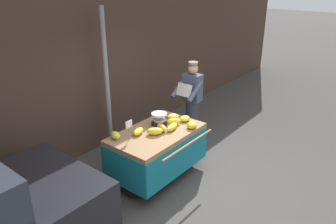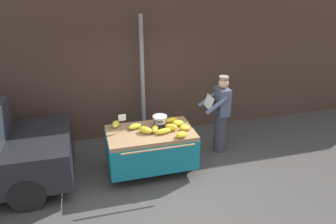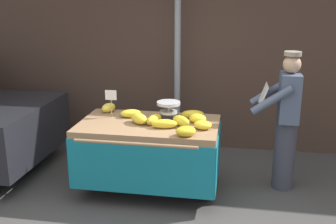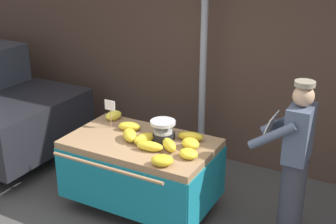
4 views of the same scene
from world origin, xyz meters
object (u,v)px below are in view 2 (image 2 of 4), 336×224
Objects in this scene: banana_bunch_0 at (164,131)px; banana_bunch_5 at (116,124)px; banana_bunch_4 at (171,120)px; price_sign at (122,119)px; banana_bunch_8 at (185,128)px; vendor_person at (221,114)px; banana_bunch_2 at (171,127)px; banana_cart at (151,142)px; banana_bunch_6 at (145,130)px; banana_bunch_9 at (178,123)px; weighing_scale at (160,122)px; street_pole at (143,81)px; banana_bunch_1 at (181,135)px; banana_bunch_3 at (135,126)px; banana_bunch_7 at (155,129)px.

banana_bunch_5 is (-0.82, 0.52, 0.01)m from banana_bunch_0.
banana_bunch_5 is (-1.09, 0.09, 0.01)m from banana_bunch_4.
price_sign is 1.15× the size of banana_bunch_0.
price_sign is 1.67× the size of banana_bunch_8.
vendor_person is (1.39, 0.55, -0.06)m from banana_bunch_0.
banana_bunch_2 is at bearing 166.61° from banana_bunch_8.
banana_cart is 0.76m from banana_bunch_5.
banana_cart is at bearing 169.16° from banana_bunch_8.
banana_bunch_6 is 0.69m from banana_bunch_9.
banana_bunch_0 is at bearing -37.31° from banana_cart.
weighing_scale is 0.50m from banana_bunch_8.
street_pole is 1.63m from banana_bunch_8.
banana_bunch_1 reaches higher than banana_bunch_3.
price_sign is 0.64m from banana_bunch_7.
banana_cart is at bearing -34.62° from banana_bunch_3.
street_pole reaches higher than banana_bunch_5.
weighing_scale is at bearing 118.25° from banana_bunch_1.
banana_bunch_3 is 1.88m from vendor_person.
banana_bunch_7 is (-0.41, -0.31, 0.01)m from banana_bunch_4.
banana_bunch_9 is at bearing 11.64° from banana_bunch_6.
banana_bunch_4 is 1.34× the size of banana_bunch_9.
price_sign is 1.09m from banana_bunch_9.
banana_bunch_0 is at bearing -86.95° from street_pole.
weighing_scale is 1.28× the size of banana_bunch_5.
banana_bunch_8 is at bearing -69.62° from banana_bunch_9.
banana_bunch_7 is (-0.14, 0.12, 0.01)m from banana_bunch_0.
banana_bunch_2 is at bearing -79.62° from street_pole.
price_sign reaches higher than banana_bunch_7.
price_sign is 1.18× the size of banana_bunch_4.
banana_bunch_4 is at bearing 37.46° from banana_bunch_7.
banana_bunch_7 is (0.69, -0.41, 0.00)m from banana_bunch_5.
banana_bunch_5 is (-0.82, 0.24, -0.06)m from weighing_scale.
banana_bunch_9 is at bearing 8.80° from banana_cart.
banana_bunch_1 is 0.94m from banana_bunch_3.
street_pole is 1.39m from price_sign.
banana_bunch_5 is (-0.35, 0.18, 0.01)m from banana_bunch_3.
street_pole reaches higher than banana_bunch_2.
banana_bunch_3 is at bearing 173.78° from banana_bunch_9.
banana_bunch_8 is (0.51, -1.47, -0.49)m from street_pole.
banana_bunch_3 and banana_bunch_8 have the same top height.
banana_bunch_6 is at bearing 150.40° from banana_bunch_1.
weighing_scale is 0.36m from banana_bunch_9.
banana_bunch_2 is (0.26, -1.41, -0.48)m from street_pole.
banana_cart is 7.77× the size of banana_bunch_9.
banana_bunch_6 reaches higher than banana_bunch_5.
street_pole is 1.67× the size of vendor_person.
banana_bunch_4 is 1.41× the size of banana_bunch_8.
vendor_person is (1.04, 0.30, -0.07)m from banana_bunch_9.
weighing_scale reaches higher than banana_bunch_7.
street_pole is 1.48m from banana_bunch_7.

